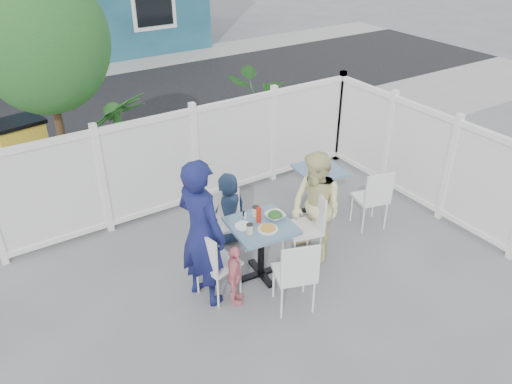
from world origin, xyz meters
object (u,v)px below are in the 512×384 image
chair_left (212,260)px  chair_near (297,271)px  chair_right (309,222)px  boy (229,208)px  utility_cabinet (26,162)px  chair_back (229,216)px  toddler (235,276)px  woman (316,208)px  man (202,233)px  spare_table (319,178)px  main_table (261,236)px

chair_left → chair_near: chair_near is taller
chair_right → boy: (-0.67, 0.92, -0.05)m
chair_left → boy: size_ratio=0.93×
utility_cabinet → chair_right: 4.61m
chair_near → chair_back: bearing=110.0°
chair_back → boy: (0.08, 0.13, 0.03)m
chair_right → toddler: chair_right is taller
chair_right → woman: size_ratio=0.65×
utility_cabinet → chair_back: utility_cabinet is taller
man → toddler: 0.66m
chair_right → boy: 1.14m
spare_table → woman: bearing=-131.7°
chair_right → main_table: bearing=102.2°
spare_table → chair_right: size_ratio=0.75×
spare_table → woman: (-0.82, -0.93, 0.23)m
utility_cabinet → chair_left: 3.93m
utility_cabinet → woman: woman is taller
chair_left → woman: woman is taller
main_table → chair_right: (0.73, -0.03, -0.03)m
chair_back → main_table: bearing=103.8°
main_table → toddler: (-0.54, -0.26, -0.21)m
spare_table → chair_back: bearing=-176.2°
main_table → chair_left: chair_left is taller
chair_right → utility_cabinet: bearing=51.1°
chair_left → main_table: bearing=80.9°
chair_back → woman: 1.20m
chair_near → man: bearing=154.0°
chair_left → chair_near: 1.00m
spare_table → chair_near: chair_near is taller
man → main_table: bearing=-109.3°
utility_cabinet → man: (1.25, -3.62, 0.29)m
toddler → woman: bearing=-46.1°
utility_cabinet → chair_back: (2.01, -2.89, -0.15)m
utility_cabinet → woman: bearing=-62.2°
man → woman: man is taller
main_table → spare_table: bearing=28.2°
chair_left → boy: bearing=128.8°
chair_left → chair_right: 1.44m
main_table → utility_cabinet: bearing=119.1°
chair_left → chair_back: bearing=127.7°
woman → chair_back: bearing=-138.9°
utility_cabinet → main_table: (2.04, -3.66, -0.03)m
main_table → boy: (0.06, 0.90, -0.08)m
chair_right → boy: bearing=50.3°
woman → spare_table: bearing=133.7°
toddler → man: bearing=75.3°
chair_back → man: 1.14m
main_table → boy: boy is taller
chair_back → chair_right: bearing=145.3°
chair_near → toddler: (-0.53, 0.49, -0.17)m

